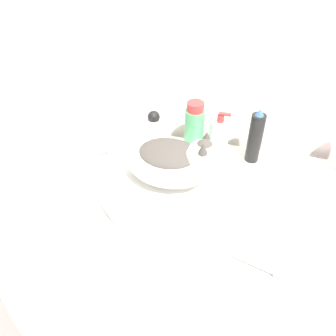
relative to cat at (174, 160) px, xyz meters
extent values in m
cube|color=silver|center=(0.02, 0.34, 0.22)|extent=(8.00, 0.05, 2.40)
cube|color=white|center=(0.02, 0.02, -0.55)|extent=(1.26, 0.54, 0.86)
cylinder|color=white|center=(-0.01, 0.00, -0.10)|extent=(0.42, 0.42, 0.04)
torus|color=white|center=(-0.01, 0.00, -0.08)|extent=(0.44, 0.44, 0.02)
ellipsoid|color=silver|center=(-0.01, 0.00, -0.01)|extent=(0.25, 0.18, 0.12)
ellipsoid|color=#47423D|center=(-0.01, 0.00, 0.02)|extent=(0.19, 0.15, 0.05)
sphere|color=silver|center=(0.09, 0.00, 0.03)|extent=(0.10, 0.10, 0.10)
sphere|color=#47423D|center=(0.09, 0.00, 0.06)|extent=(0.06, 0.06, 0.06)
cone|color=#47423D|center=(0.09, -0.03, 0.08)|extent=(0.03, 0.03, 0.03)
cone|color=#47423D|center=(0.08, 0.03, 0.08)|extent=(0.03, 0.03, 0.03)
cylinder|color=#47423D|center=(-0.10, 0.08, -0.06)|extent=(0.08, 0.17, 0.03)
cylinder|color=silver|center=(-0.26, 0.06, -0.08)|extent=(0.04, 0.04, 0.07)
cylinder|color=silver|center=(-0.22, 0.05, -0.02)|extent=(0.11, 0.05, 0.08)
cylinder|color=silver|center=(-0.26, 0.06, -0.02)|extent=(0.06, 0.06, 0.06)
cylinder|color=silver|center=(-0.13, 0.22, -0.07)|extent=(0.05, 0.05, 0.10)
sphere|color=black|center=(-0.13, 0.22, 0.00)|extent=(0.04, 0.04, 0.04)
cylinder|color=black|center=(0.22, 0.22, -0.03)|extent=(0.05, 0.05, 0.18)
cone|color=#3866AD|center=(0.22, 0.22, 0.07)|extent=(0.03, 0.03, 0.02)
cylinder|color=silver|center=(0.10, 0.22, -0.05)|extent=(0.06, 0.06, 0.13)
cylinder|color=red|center=(0.10, 0.22, 0.03)|extent=(0.02, 0.02, 0.02)
cylinder|color=red|center=(0.11, 0.22, 0.05)|extent=(0.04, 0.01, 0.01)
cylinder|color=#4CA366|center=(0.02, 0.22, -0.04)|extent=(0.07, 0.07, 0.16)
cylinder|color=red|center=(0.02, 0.22, 0.06)|extent=(0.06, 0.06, 0.03)
cylinder|color=silver|center=(0.26, -0.21, -0.10)|extent=(0.12, 0.06, 0.03)
cylinder|color=white|center=(0.32, -0.23, -0.10)|extent=(0.03, 0.04, 0.04)
camera|label=1|loc=(0.19, -0.78, 0.64)|focal=38.00mm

